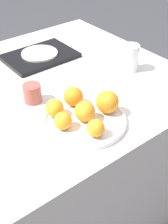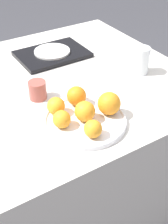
# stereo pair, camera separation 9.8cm
# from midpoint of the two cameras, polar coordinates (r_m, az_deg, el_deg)

# --- Properties ---
(ground_plane) EXTENTS (12.00, 12.00, 0.00)m
(ground_plane) POSITION_cam_midpoint_polar(r_m,az_deg,el_deg) (1.85, -3.63, -15.53)
(ground_plane) COLOR #38383D
(table) EXTENTS (1.23, 1.03, 0.77)m
(table) POSITION_cam_midpoint_polar(r_m,az_deg,el_deg) (1.57, -4.16, -6.92)
(table) COLOR silver
(table) RESTS_ON ground_plane
(fruit_platter) EXTENTS (0.30, 0.30, 0.02)m
(fruit_platter) POSITION_cam_midpoint_polar(r_m,az_deg,el_deg) (1.10, 2.54, -1.76)
(fruit_platter) COLOR silver
(fruit_platter) RESTS_ON table
(orange_0) EXTENTS (0.07, 0.07, 0.07)m
(orange_0) POSITION_cam_midpoint_polar(r_m,az_deg,el_deg) (1.08, 2.64, -0.01)
(orange_0) COLOR orange
(orange_0) RESTS_ON fruit_platter
(orange_1) EXTENTS (0.08, 0.08, 0.08)m
(orange_1) POSITION_cam_midpoint_polar(r_m,az_deg,el_deg) (1.12, 7.12, 1.48)
(orange_1) COLOR orange
(orange_1) RESTS_ON fruit_platter
(orange_2) EXTENTS (0.06, 0.06, 0.06)m
(orange_2) POSITION_cam_midpoint_polar(r_m,az_deg,el_deg) (1.06, -1.45, -1.42)
(orange_2) COLOR orange
(orange_2) RESTS_ON fruit_platter
(orange_3) EXTENTS (0.06, 0.06, 0.06)m
(orange_3) POSITION_cam_midpoint_polar(r_m,az_deg,el_deg) (1.02, 4.42, -3.19)
(orange_3) COLOR orange
(orange_3) RESTS_ON fruit_platter
(orange_4) EXTENTS (0.07, 0.07, 0.07)m
(orange_4) POSITION_cam_midpoint_polar(r_m,az_deg,el_deg) (1.16, 1.03, 2.88)
(orange_4) COLOR orange
(orange_4) RESTS_ON fruit_platter
(orange_5) EXTENTS (0.07, 0.07, 0.07)m
(orange_5) POSITION_cam_midpoint_polar(r_m,az_deg,el_deg) (1.11, -2.64, 1.01)
(orange_5) COLOR orange
(orange_5) RESTS_ON fruit_platter
(water_glass) EXTENTS (0.07, 0.07, 0.12)m
(water_glass) POSITION_cam_midpoint_polar(r_m,az_deg,el_deg) (1.42, 12.35, 9.15)
(water_glass) COLOR silver
(water_glass) RESTS_ON table
(serving_tray) EXTENTS (0.33, 0.24, 0.02)m
(serving_tray) POSITION_cam_midpoint_polar(r_m,az_deg,el_deg) (1.56, -4.01, 10.46)
(serving_tray) COLOR black
(serving_tray) RESTS_ON table
(side_plate) EXTENTS (0.18, 0.18, 0.01)m
(side_plate) POSITION_cam_midpoint_polar(r_m,az_deg,el_deg) (1.55, -4.04, 10.95)
(side_plate) COLOR silver
(side_plate) RESTS_ON serving_tray
(cup_1) EXTENTS (0.07, 0.07, 0.07)m
(cup_1) POSITION_cam_midpoint_polar(r_m,az_deg,el_deg) (1.23, -6.24, 3.93)
(cup_1) COLOR #9E4C42
(cup_1) RESTS_ON table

